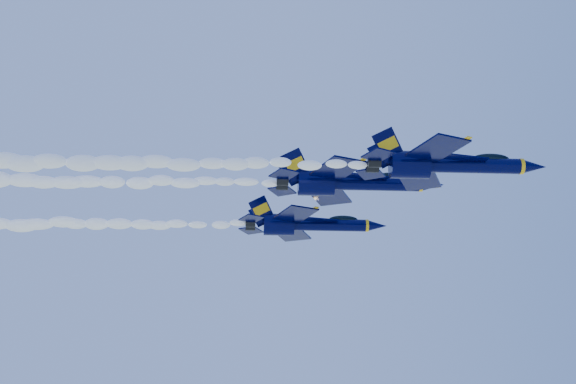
{
  "coord_description": "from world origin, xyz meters",
  "views": [
    {
      "loc": [
        -4.95,
        -81.8,
        123.19
      ],
      "look_at": [
        -0.85,
        -3.99,
        151.89
      ],
      "focal_mm": 50.0,
      "sensor_mm": 36.0,
      "label": 1
    }
  ],
  "objects": [
    {
      "name": "smoke_trail_jet_second",
      "position": [
        -20.47,
        -4.58,
        152.45
      ],
      "size": [
        36.97,
        1.95,
        1.76
      ],
      "primitive_type": "ellipsoid",
      "color": "white"
    },
    {
      "name": "smoke_trail_jet_third",
      "position": [
        -23.62,
        7.26,
        151.67
      ],
      "size": [
        36.97,
        1.85,
        1.67
      ],
      "primitive_type": "ellipsoid",
      "color": "white"
    },
    {
      "name": "smoke_trail_jet_lead",
      "position": [
        -12.58,
        -14.66,
        150.54
      ],
      "size": [
        36.97,
        1.86,
        1.67
      ],
      "primitive_type": "ellipsoid",
      "color": "white"
    },
    {
      "name": "jet_third",
      "position": [
        1.97,
        7.26,
        152.07
      ],
      "size": [
        16.61,
        13.62,
        6.17
      ],
      "color": "black"
    },
    {
      "name": "jet_lead",
      "position": [
        13.03,
        -14.66,
        150.94
      ],
      "size": [
        16.65,
        13.66,
        6.19
      ],
      "color": "black"
    },
    {
      "name": "jet_second",
      "position": [
        5.51,
        -4.58,
        152.86
      ],
      "size": [
        17.53,
        14.38,
        6.52
      ],
      "color": "black"
    }
  ]
}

